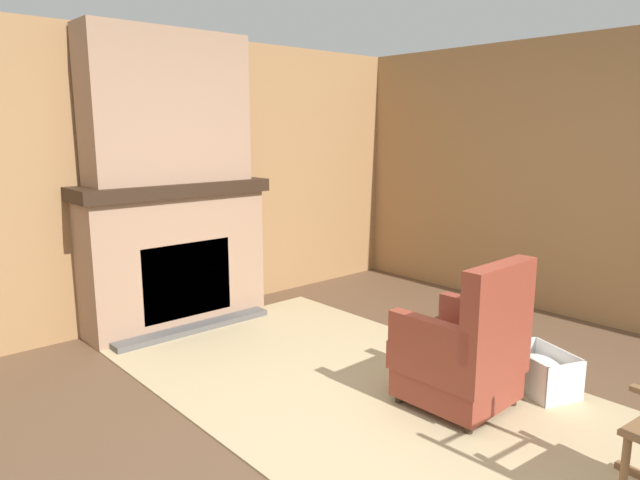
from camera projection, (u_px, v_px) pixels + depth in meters
The scene contains 11 objects.
ground_plane at pixel (399, 438), 3.22m from camera, with size 14.00×14.00×0.00m, color brown.
wood_panel_wall_left at pixel (158, 180), 5.05m from camera, with size 0.06×6.19×2.53m.
wood_panel_wall_back at pixel (624, 182), 4.80m from camera, with size 6.19×0.09×2.53m.
fireplace_hearth at pixel (176, 255), 4.98m from camera, with size 0.64×1.68×1.27m.
chimney_breast at pixel (168, 108), 4.75m from camera, with size 0.38×1.39×1.24m.
area_rug at pixel (374, 395), 3.72m from camera, with size 4.02×2.12×0.01m.
armchair at pixel (464, 354), 3.50m from camera, with size 0.65×0.63×0.96m.
firewood_stack at pixel (479, 313), 5.01m from camera, with size 0.49×0.47×0.28m.
laundry_basket at pixel (540, 371), 3.76m from camera, with size 0.53×0.45×0.28m.
oil_lamp_vase at pixel (106, 172), 4.53m from camera, with size 0.12×0.12×0.31m.
storage_case at pixel (211, 173), 5.16m from camera, with size 0.14×0.23×0.12m.
Camera 1 is at (1.90, -2.29, 1.72)m, focal length 32.00 mm.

